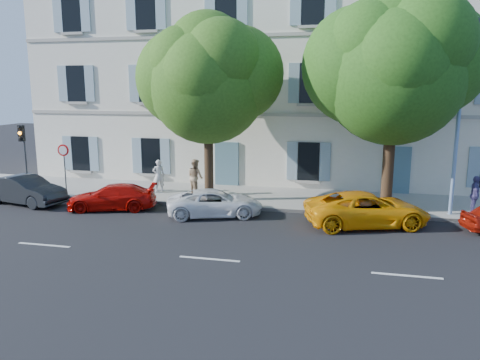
% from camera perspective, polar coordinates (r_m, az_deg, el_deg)
% --- Properties ---
extents(ground, '(90.00, 90.00, 0.00)m').
position_cam_1_polar(ground, '(18.84, -0.23, -5.39)').
color(ground, black).
extents(sidewalk, '(36.00, 4.50, 0.15)m').
position_cam_1_polar(sidewalk, '(23.03, 2.31, -2.12)').
color(sidewalk, '#A09E96').
rests_on(sidewalk, ground).
extents(kerb, '(36.00, 0.16, 0.16)m').
position_cam_1_polar(kerb, '(20.96, 1.20, -3.44)').
color(kerb, '#9E998E').
rests_on(kerb, ground).
extents(building, '(28.00, 7.00, 12.00)m').
position_cam_1_polar(building, '(28.09, 4.65, 12.45)').
color(building, silver).
rests_on(building, ground).
extents(car_dark_sedan, '(4.28, 2.26, 1.34)m').
position_cam_1_polar(car_dark_sedan, '(24.07, -24.67, -1.12)').
color(car_dark_sedan, black).
rests_on(car_dark_sedan, ground).
extents(car_red_coupe, '(4.20, 2.59, 1.13)m').
position_cam_1_polar(car_red_coupe, '(21.70, -15.34, -2.01)').
color(car_red_coupe, '#B60A05').
rests_on(car_red_coupe, ground).
extents(car_white_coupe, '(4.43, 3.06, 1.12)m').
position_cam_1_polar(car_white_coupe, '(19.94, -3.08, -2.80)').
color(car_white_coupe, white).
rests_on(car_white_coupe, ground).
extents(car_yellow_supercar, '(5.29, 3.63, 1.34)m').
position_cam_1_polar(car_yellow_supercar, '(19.12, 15.21, -3.46)').
color(car_yellow_supercar, '#F79E0A').
rests_on(car_yellow_supercar, ground).
extents(tree_left, '(5.37, 5.37, 8.32)m').
position_cam_1_polar(tree_left, '(21.55, -3.95, 11.51)').
color(tree_left, '#3A2819').
rests_on(tree_left, sidewalk).
extents(tree_right, '(5.85, 5.85, 9.01)m').
position_cam_1_polar(tree_right, '(20.45, 18.24, 12.20)').
color(tree_right, '#3A2819').
rests_on(tree_right, sidewalk).
extents(traffic_light, '(0.27, 0.39, 3.41)m').
position_cam_1_polar(traffic_light, '(25.65, -24.94, 3.99)').
color(traffic_light, '#383A3D').
rests_on(traffic_light, sidewalk).
extents(road_sign, '(0.58, 0.10, 2.50)m').
position_cam_1_polar(road_sign, '(24.56, -20.67, 2.47)').
color(road_sign, '#383A3D').
rests_on(road_sign, sidewalk).
extents(street_lamp, '(0.26, 1.65, 7.79)m').
position_cam_1_polar(street_lamp, '(20.85, 25.27, 7.90)').
color(street_lamp, '#7293BF').
rests_on(street_lamp, sidewalk).
extents(pedestrian_a, '(0.72, 0.63, 1.65)m').
position_cam_1_polar(pedestrian_a, '(24.15, -9.88, 0.53)').
color(pedestrian_a, silver).
rests_on(pedestrian_a, sidewalk).
extents(pedestrian_b, '(1.10, 1.06, 1.78)m').
position_cam_1_polar(pedestrian_b, '(23.22, -5.47, 0.39)').
color(pedestrian_b, tan).
rests_on(pedestrian_b, sidewalk).
extents(pedestrian_c, '(0.44, 0.97, 1.62)m').
position_cam_1_polar(pedestrian_c, '(21.94, 26.72, -1.64)').
color(pedestrian_c, '#4C4680').
rests_on(pedestrian_c, sidewalk).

